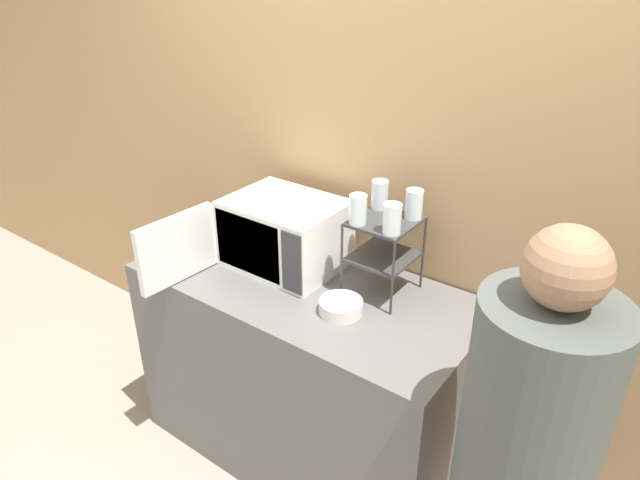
{
  "coord_description": "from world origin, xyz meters",
  "views": [
    {
      "loc": [
        1.26,
        -1.24,
        2.18
      ],
      "look_at": [
        0.06,
        0.38,
        1.14
      ],
      "focal_mm": 32.0,
      "sensor_mm": 36.0,
      "label": 1
    }
  ],
  "objects_px": {
    "glass_back_left": "(380,194)",
    "bowl": "(341,307)",
    "glass_front_right": "(392,219)",
    "person": "(525,451)",
    "microwave": "(279,234)",
    "glass_back_right": "(414,204)",
    "dish_rack": "(384,241)",
    "glass_front_left": "(358,209)"
  },
  "relations": [
    {
      "from": "glass_back_right",
      "to": "person",
      "type": "bearing_deg",
      "value": -37.5
    },
    {
      "from": "bowl",
      "to": "dish_rack",
      "type": "bearing_deg",
      "value": 78.83
    },
    {
      "from": "microwave",
      "to": "bowl",
      "type": "relative_size",
      "value": 4.43
    },
    {
      "from": "glass_back_left",
      "to": "bowl",
      "type": "relative_size",
      "value": 0.68
    },
    {
      "from": "glass_back_right",
      "to": "microwave",
      "type": "bearing_deg",
      "value": -163.77
    },
    {
      "from": "glass_back_right",
      "to": "person",
      "type": "relative_size",
      "value": 0.07
    },
    {
      "from": "microwave",
      "to": "glass_front_right",
      "type": "relative_size",
      "value": 6.47
    },
    {
      "from": "glass_back_right",
      "to": "bowl",
      "type": "bearing_deg",
      "value": -111.32
    },
    {
      "from": "glass_back_right",
      "to": "glass_back_left",
      "type": "bearing_deg",
      "value": 178.42
    },
    {
      "from": "glass_back_right",
      "to": "glass_back_left",
      "type": "distance_m",
      "value": 0.15
    },
    {
      "from": "person",
      "to": "glass_front_left",
      "type": "bearing_deg",
      "value": 157.04
    },
    {
      "from": "microwave",
      "to": "glass_front_right",
      "type": "bearing_deg",
      "value": -0.5
    },
    {
      "from": "microwave",
      "to": "glass_back_left",
      "type": "bearing_deg",
      "value": 22.62
    },
    {
      "from": "microwave",
      "to": "glass_back_left",
      "type": "xyz_separation_m",
      "value": [
        0.39,
        0.16,
        0.23
      ]
    },
    {
      "from": "glass_back_right",
      "to": "bowl",
      "type": "relative_size",
      "value": 0.68
    },
    {
      "from": "glass_back_left",
      "to": "bowl",
      "type": "xyz_separation_m",
      "value": [
        0.03,
        -0.31,
        -0.35
      ]
    },
    {
      "from": "dish_rack",
      "to": "glass_back_left",
      "type": "xyz_separation_m",
      "value": [
        -0.08,
        0.09,
        0.15
      ]
    },
    {
      "from": "dish_rack",
      "to": "person",
      "type": "distance_m",
      "value": 0.9
    },
    {
      "from": "glass_back_right",
      "to": "person",
      "type": "distance_m",
      "value": 0.94
    },
    {
      "from": "person",
      "to": "bowl",
      "type": "bearing_deg",
      "value": 165.37
    },
    {
      "from": "bowl",
      "to": "person",
      "type": "relative_size",
      "value": 0.1
    },
    {
      "from": "glass_back_right",
      "to": "glass_front_right",
      "type": "height_order",
      "value": "same"
    },
    {
      "from": "microwave",
      "to": "bowl",
      "type": "distance_m",
      "value": 0.47
    },
    {
      "from": "microwave",
      "to": "bowl",
      "type": "height_order",
      "value": "microwave"
    },
    {
      "from": "dish_rack",
      "to": "glass_front_left",
      "type": "xyz_separation_m",
      "value": [
        -0.07,
        -0.09,
        0.15
      ]
    },
    {
      "from": "glass_front_right",
      "to": "glass_front_left",
      "type": "bearing_deg",
      "value": -178.47
    },
    {
      "from": "glass_front_left",
      "to": "glass_front_right",
      "type": "relative_size",
      "value": 1.0
    },
    {
      "from": "glass_front_left",
      "to": "glass_back_right",
      "type": "relative_size",
      "value": 1.0
    },
    {
      "from": "glass_back_left",
      "to": "glass_front_right",
      "type": "bearing_deg",
      "value": -47.63
    },
    {
      "from": "microwave",
      "to": "glass_front_left",
      "type": "bearing_deg",
      "value": -1.24
    },
    {
      "from": "glass_front_left",
      "to": "glass_front_right",
      "type": "height_order",
      "value": "same"
    },
    {
      "from": "glass_back_right",
      "to": "glass_front_right",
      "type": "relative_size",
      "value": 1.0
    },
    {
      "from": "microwave",
      "to": "glass_front_right",
      "type": "xyz_separation_m",
      "value": [
        0.55,
        -0.0,
        0.23
      ]
    },
    {
      "from": "microwave",
      "to": "glass_front_left",
      "type": "height_order",
      "value": "glass_front_left"
    },
    {
      "from": "dish_rack",
      "to": "glass_front_right",
      "type": "height_order",
      "value": "glass_front_right"
    },
    {
      "from": "glass_front_right",
      "to": "person",
      "type": "bearing_deg",
      "value": -27.51
    },
    {
      "from": "microwave",
      "to": "dish_rack",
      "type": "bearing_deg",
      "value": 9.32
    },
    {
      "from": "glass_front_left",
      "to": "glass_back_left",
      "type": "xyz_separation_m",
      "value": [
        -0.01,
        0.17,
        0.0
      ]
    },
    {
      "from": "dish_rack",
      "to": "bowl",
      "type": "bearing_deg",
      "value": -101.17
    },
    {
      "from": "microwave",
      "to": "dish_rack",
      "type": "xyz_separation_m",
      "value": [
        0.47,
        0.08,
        0.08
      ]
    },
    {
      "from": "dish_rack",
      "to": "person",
      "type": "relative_size",
      "value": 0.2
    },
    {
      "from": "person",
      "to": "glass_back_left",
      "type": "bearing_deg",
      "value": 147.86
    }
  ]
}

